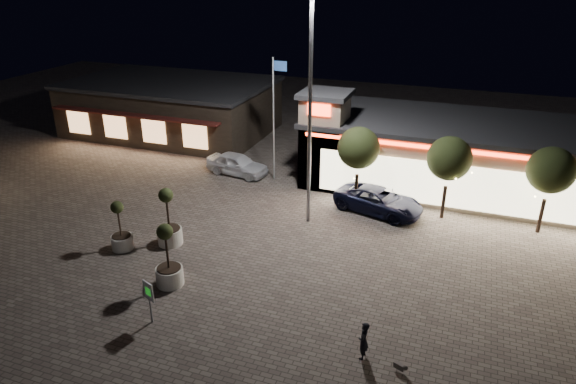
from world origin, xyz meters
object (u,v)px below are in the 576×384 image
(pickup_truck, at_px, (379,200))
(pedestrian, at_px, (364,341))
(white_sedan, at_px, (237,164))
(planter_mid, at_px, (169,266))
(planter_left, at_px, (121,234))
(valet_sign, at_px, (149,295))

(pickup_truck, height_order, pedestrian, pedestrian)
(pedestrian, bearing_deg, white_sedan, -139.62)
(pickup_truck, xyz_separation_m, planter_mid, (-7.37, -10.50, 0.22))
(white_sedan, distance_m, planter_left, 11.13)
(planter_left, xyz_separation_m, planter_mid, (3.95, -1.88, 0.12))
(pedestrian, bearing_deg, valet_sign, -82.67)
(pickup_truck, height_order, valet_sign, valet_sign)
(pedestrian, bearing_deg, planter_left, -104.01)
(pedestrian, xyz_separation_m, planter_left, (-13.11, 3.55, 0.05))
(pickup_truck, distance_m, white_sedan, 10.44)
(pickup_truck, bearing_deg, white_sedan, 91.58)
(planter_left, distance_m, planter_mid, 4.37)
(valet_sign, bearing_deg, pedestrian, 6.21)
(valet_sign, bearing_deg, pickup_truck, 63.18)
(valet_sign, bearing_deg, white_sedan, 102.84)
(pickup_truck, relative_size, pedestrian, 3.36)
(pickup_truck, xyz_separation_m, white_sedan, (-10.15, 2.45, 0.03))
(pickup_truck, relative_size, white_sedan, 1.18)
(planter_mid, bearing_deg, pedestrian, -10.27)
(pedestrian, relative_size, planter_mid, 0.50)
(planter_mid, relative_size, valet_sign, 1.60)
(white_sedan, relative_size, valet_sign, 2.30)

